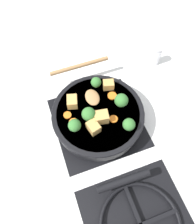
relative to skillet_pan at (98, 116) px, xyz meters
name	(u,v)px	position (x,y,z in m)	size (l,w,h in m)	color
ground_plane	(98,122)	(0.00, 0.00, -0.06)	(2.40, 2.40, 0.00)	white
front_burner_grate	(98,121)	(0.00, 0.00, -0.05)	(0.31, 0.31, 0.03)	black
skillet_pan	(98,116)	(0.00, 0.00, 0.00)	(0.32, 0.41, 0.06)	black
wooden_spoon	(85,79)	(0.00, -0.14, 0.03)	(0.23, 0.19, 0.02)	#A87A4C
tofu_cube_center_large	(72,102)	(0.07, -0.06, 0.04)	(0.04, 0.03, 0.03)	tan
tofu_cube_near_handle	(102,117)	(0.00, 0.03, 0.04)	(0.05, 0.04, 0.04)	tan
tofu_cube_east_chunk	(93,127)	(0.04, 0.05, 0.04)	(0.04, 0.03, 0.03)	tan
tofu_cube_west_chunk	(108,85)	(-0.07, -0.08, 0.04)	(0.04, 0.03, 0.03)	tan
broccoli_floret_near_spoon	(96,82)	(-0.03, -0.10, 0.05)	(0.04, 0.04, 0.04)	#709956
broccoli_floret_center_top	(121,99)	(-0.08, -0.01, 0.05)	(0.05, 0.05, 0.05)	#709956
broccoli_floret_east_rim	(129,125)	(-0.07, 0.09, 0.05)	(0.04, 0.04, 0.05)	#709956
broccoli_floret_west_rim	(75,125)	(0.09, 0.03, 0.05)	(0.04, 0.04, 0.05)	#709956
broccoli_floret_north_edge	(89,114)	(0.04, 0.01, 0.05)	(0.05, 0.05, 0.05)	#709956
carrot_slice_orange_thin	(112,96)	(-0.07, -0.04, 0.03)	(0.03, 0.03, 0.01)	orange
carrot_slice_near_center	(114,119)	(-0.04, 0.04, 0.03)	(0.03, 0.03, 0.01)	orange
carrot_slice_edge_slice	(67,115)	(0.10, -0.02, 0.03)	(0.03, 0.03, 0.01)	orange
carrot_slice_under_broccoli	(73,122)	(0.09, 0.01, 0.03)	(0.03, 0.03, 0.01)	orange
salt_shaker	(156,56)	(-0.33, -0.19, -0.01)	(0.04, 0.04, 0.09)	white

